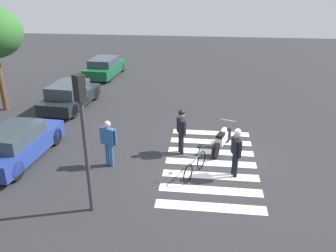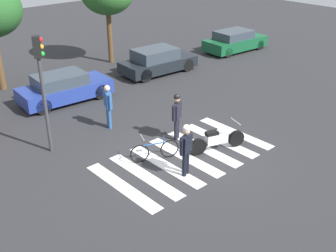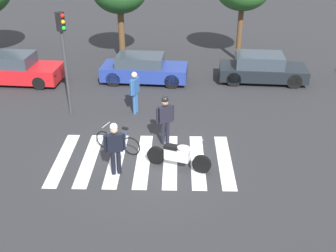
% 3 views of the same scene
% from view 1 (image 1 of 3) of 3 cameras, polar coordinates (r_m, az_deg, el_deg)
% --- Properties ---
extents(ground_plane, '(60.00, 60.00, 0.00)m').
position_cam_1_polar(ground_plane, '(12.94, 7.07, -6.10)').
color(ground_plane, '#2B2B2D').
extents(police_motorcycle, '(2.07, 0.94, 1.02)m').
position_cam_1_polar(police_motorcycle, '(13.78, 8.95, -2.18)').
color(police_motorcycle, black).
rests_on(police_motorcycle, ground_plane).
extents(leaning_bicycle, '(1.60, 0.74, 0.99)m').
position_cam_1_polar(leaning_bicycle, '(11.97, 4.52, -6.54)').
color(leaning_bicycle, black).
rests_on(leaning_bicycle, ground_plane).
extents(officer_on_foot, '(0.64, 0.33, 1.77)m').
position_cam_1_polar(officer_on_foot, '(11.82, 11.25, -3.79)').
color(officer_on_foot, black).
rests_on(officer_on_foot, ground_plane).
extents(officer_by_motorcycle, '(0.62, 0.40, 1.81)m').
position_cam_1_polar(officer_by_motorcycle, '(13.11, 2.22, -0.37)').
color(officer_by_motorcycle, black).
rests_on(officer_by_motorcycle, ground_plane).
extents(pedestrian_bystander, '(0.35, 0.67, 1.76)m').
position_cam_1_polar(pedestrian_bystander, '(12.40, -9.87, -2.36)').
color(pedestrian_bystander, '#2D5999').
rests_on(pedestrian_bystander, ground_plane).
extents(crosswalk_stripes, '(5.85, 3.35, 0.01)m').
position_cam_1_polar(crosswalk_stripes, '(12.94, 7.07, -6.08)').
color(crosswalk_stripes, silver).
rests_on(crosswalk_stripes, ground_plane).
extents(car_blue_hatchback, '(4.17, 1.99, 1.32)m').
position_cam_1_polar(car_blue_hatchback, '(13.99, -23.74, -2.74)').
color(car_blue_hatchback, black).
rests_on(car_blue_hatchback, ground_plane).
extents(car_black_suv, '(4.22, 2.04, 1.36)m').
position_cam_1_polar(car_black_suv, '(18.76, -15.95, 4.85)').
color(car_black_suv, black).
rests_on(car_black_suv, ground_plane).
extents(car_green_compact, '(4.25, 2.04, 1.29)m').
position_cam_1_polar(car_green_compact, '(24.53, -10.42, 9.56)').
color(car_green_compact, black).
rests_on(car_green_compact, ground_plane).
extents(traffic_light_pole, '(0.36, 0.33, 4.11)m').
position_cam_1_polar(traffic_light_pole, '(9.38, -13.83, 0.34)').
color(traffic_light_pole, '#38383D').
rests_on(traffic_light_pole, ground_plane).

